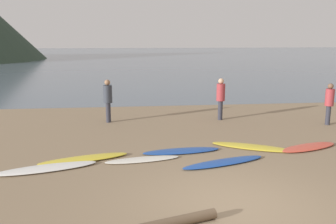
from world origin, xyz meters
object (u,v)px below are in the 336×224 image
object	(u,v)px
surfboard_3	(181,151)
person_1	(108,97)
surfboard_6	(308,147)
surfboard_4	(224,162)
person_0	(221,95)
person_2	(329,101)
driftwood_log	(175,222)
surfboard_1	(84,159)
surfboard_0	(46,168)
surfboard_2	(142,159)
surfboard_5	(253,147)

from	to	relation	value
surfboard_3	person_1	distance (m)	4.77
surfboard_3	surfboard_6	size ratio (longest dim) A/B	1.09
person_1	surfboard_4	bearing A→B (deg)	8.12
person_0	person_2	bearing A→B (deg)	-98.01
surfboard_6	person_2	size ratio (longest dim) A/B	1.31
surfboard_4	driftwood_log	bearing A→B (deg)	-136.94
surfboard_1	surfboard_4	bearing A→B (deg)	-27.13
surfboard_0	person_0	world-z (taller)	person_0
surfboard_0	surfboard_4	world-z (taller)	surfboard_0
person_0	person_1	world-z (taller)	same
surfboard_6	person_2	xyz separation A→B (m)	(2.20, 2.80, 0.89)
surfboard_2	person_1	bearing A→B (deg)	94.89
surfboard_4	person_1	bearing A→B (deg)	104.35
person_0	person_2	size ratio (longest dim) A/B	1.06
surfboard_0	surfboard_4	size ratio (longest dim) A/B	1.03
surfboard_6	person_2	distance (m)	3.67
surfboard_2	driftwood_log	bearing A→B (deg)	-92.04
surfboard_3	person_1	size ratio (longest dim) A/B	1.36
surfboard_5	person_1	distance (m)	6.04
surfboard_3	surfboard_6	world-z (taller)	surfboard_6
surfboard_1	surfboard_2	distance (m)	1.59
surfboard_4	person_1	distance (m)	6.19
surfboard_6	surfboard_1	bearing A→B (deg)	163.15
surfboard_0	driftwood_log	bearing A→B (deg)	-63.46
driftwood_log	surfboard_4	bearing A→B (deg)	60.92
surfboard_0	surfboard_2	size ratio (longest dim) A/B	1.23
surfboard_2	surfboard_5	size ratio (longest dim) A/B	0.82
surfboard_1	surfboard_3	size ratio (longest dim) A/B	1.06
surfboard_4	person_0	size ratio (longest dim) A/B	1.45
surfboard_1	person_1	bearing A→B (deg)	67.62
surfboard_6	person_1	bearing A→B (deg)	126.16
surfboard_0	surfboard_6	world-z (taller)	surfboard_0
person_2	driftwood_log	distance (m)	9.73
surfboard_5	surfboard_6	size ratio (longest dim) A/B	1.20
surfboard_6	surfboard_4	bearing A→B (deg)	179.79
surfboard_0	surfboard_1	distance (m)	1.06
surfboard_1	surfboard_2	bearing A→B (deg)	-23.83
person_1	person_2	size ratio (longest dim) A/B	1.06
surfboard_2	surfboard_5	bearing A→B (deg)	4.11
person_0	surfboard_1	bearing A→B (deg)	142.56
surfboard_5	person_0	xyz separation A→B (m)	(-0.01, 3.87, 0.96)
driftwood_log	surfboard_0	bearing A→B (deg)	132.20
surfboard_0	person_1	bearing A→B (deg)	59.93
person_2	person_0	bearing A→B (deg)	152.45
driftwood_log	surfboard_2	bearing A→B (deg)	96.61
surfboard_2	surfboard_6	xyz separation A→B (m)	(5.01, 0.54, 0.01)
surfboard_3	surfboard_4	bearing A→B (deg)	-54.50
person_2	driftwood_log	xyz separation A→B (m)	(-6.80, -6.91, -0.84)
person_1	driftwood_log	distance (m)	8.45
surfboard_2	surfboard_1	bearing A→B (deg)	164.16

